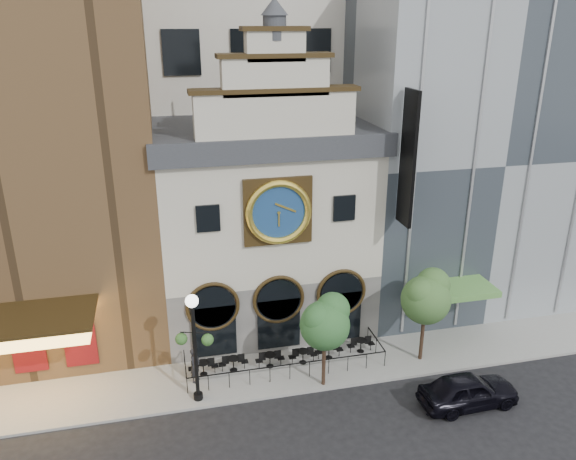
{
  "coord_description": "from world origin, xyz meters",
  "views": [
    {
      "loc": [
        -5.71,
        -22.87,
        17.9
      ],
      "look_at": [
        1.02,
        6.0,
        6.66
      ],
      "focal_mm": 35.0,
      "sensor_mm": 36.0,
      "label": 1
    }
  ],
  "objects_px": {
    "tree_right": "(427,296)",
    "pedestrian": "(195,365)",
    "bistro_1": "(233,363)",
    "bistro_3": "(303,355)",
    "car_right": "(468,390)",
    "bistro_4": "(329,351)",
    "bistro_2": "(270,359)",
    "bistro_5": "(361,344)",
    "tree_left": "(326,321)",
    "lamppost": "(194,336)",
    "bistro_0": "(203,367)"
  },
  "relations": [
    {
      "from": "lamppost",
      "to": "bistro_4",
      "type": "bearing_deg",
      "value": 31.17
    },
    {
      "from": "bistro_5",
      "to": "tree_right",
      "type": "bearing_deg",
      "value": -24.55
    },
    {
      "from": "bistro_2",
      "to": "tree_right",
      "type": "xyz_separation_m",
      "value": [
        8.33,
        -1.11,
        3.42
      ]
    },
    {
      "from": "bistro_3",
      "to": "tree_left",
      "type": "height_order",
      "value": "tree_left"
    },
    {
      "from": "bistro_0",
      "to": "tree_right",
      "type": "distance_m",
      "value": 12.45
    },
    {
      "from": "bistro_4",
      "to": "car_right",
      "type": "distance_m",
      "value": 7.61
    },
    {
      "from": "lamppost",
      "to": "tree_right",
      "type": "xyz_separation_m",
      "value": [
        12.35,
        0.78,
        0.31
      ]
    },
    {
      "from": "bistro_2",
      "to": "bistro_4",
      "type": "distance_m",
      "value": 3.36
    },
    {
      "from": "pedestrian",
      "to": "tree_right",
      "type": "height_order",
      "value": "tree_right"
    },
    {
      "from": "bistro_1",
      "to": "lamppost",
      "type": "height_order",
      "value": "lamppost"
    },
    {
      "from": "bistro_1",
      "to": "bistro_3",
      "type": "relative_size",
      "value": 1.0
    },
    {
      "from": "bistro_1",
      "to": "car_right",
      "type": "xyz_separation_m",
      "value": [
        10.85,
        -5.28,
        0.22
      ]
    },
    {
      "from": "bistro_1",
      "to": "tree_right",
      "type": "height_order",
      "value": "tree_right"
    },
    {
      "from": "lamppost",
      "to": "car_right",
      "type": "bearing_deg",
      "value": 1.94
    },
    {
      "from": "car_right",
      "to": "tree_right",
      "type": "height_order",
      "value": "tree_right"
    },
    {
      "from": "lamppost",
      "to": "tree_left",
      "type": "height_order",
      "value": "lamppost"
    },
    {
      "from": "lamppost",
      "to": "bistro_2",
      "type": "bearing_deg",
      "value": 41.41
    },
    {
      "from": "car_right",
      "to": "bistro_5",
      "type": "bearing_deg",
      "value": 31.56
    },
    {
      "from": "bistro_4",
      "to": "car_right",
      "type": "bearing_deg",
      "value": -43.59
    },
    {
      "from": "bistro_3",
      "to": "car_right",
      "type": "distance_m",
      "value": 8.71
    },
    {
      "from": "bistro_1",
      "to": "car_right",
      "type": "relative_size",
      "value": 0.32
    },
    {
      "from": "pedestrian",
      "to": "lamppost",
      "type": "distance_m",
      "value": 3.03
    },
    {
      "from": "bistro_2",
      "to": "bistro_1",
      "type": "bearing_deg",
      "value": 176.79
    },
    {
      "from": "car_right",
      "to": "tree_right",
      "type": "bearing_deg",
      "value": 5.87
    },
    {
      "from": "bistro_4",
      "to": "lamppost",
      "type": "relative_size",
      "value": 0.27
    },
    {
      "from": "car_right",
      "to": "tree_right",
      "type": "relative_size",
      "value": 0.93
    },
    {
      "from": "bistro_4",
      "to": "bistro_2",
      "type": "bearing_deg",
      "value": -178.62
    },
    {
      "from": "bistro_2",
      "to": "lamppost",
      "type": "bearing_deg",
      "value": -154.77
    },
    {
      "from": "bistro_4",
      "to": "car_right",
      "type": "relative_size",
      "value": 0.32
    },
    {
      "from": "tree_right",
      "to": "bistro_2",
      "type": "bearing_deg",
      "value": 172.39
    },
    {
      "from": "bistro_4",
      "to": "tree_right",
      "type": "bearing_deg",
      "value": -13.51
    },
    {
      "from": "bistro_2",
      "to": "bistro_5",
      "type": "bearing_deg",
      "value": 2.93
    },
    {
      "from": "tree_left",
      "to": "lamppost",
      "type": "bearing_deg",
      "value": 178.05
    },
    {
      "from": "tree_left",
      "to": "tree_right",
      "type": "height_order",
      "value": "tree_right"
    },
    {
      "from": "bistro_1",
      "to": "bistro_3",
      "type": "xyz_separation_m",
      "value": [
        3.8,
        -0.16,
        0.0
      ]
    },
    {
      "from": "bistro_5",
      "to": "car_right",
      "type": "bearing_deg",
      "value": -56.69
    },
    {
      "from": "pedestrian",
      "to": "tree_left",
      "type": "distance_m",
      "value": 7.2
    },
    {
      "from": "tree_left",
      "to": "tree_right",
      "type": "relative_size",
      "value": 0.95
    },
    {
      "from": "tree_right",
      "to": "bistro_3",
      "type": "bearing_deg",
      "value": 170.73
    },
    {
      "from": "bistro_0",
      "to": "bistro_3",
      "type": "height_order",
      "value": "same"
    },
    {
      "from": "bistro_0",
      "to": "tree_left",
      "type": "xyz_separation_m",
      "value": [
        6.0,
        -2.21,
        3.21
      ]
    },
    {
      "from": "car_right",
      "to": "pedestrian",
      "type": "height_order",
      "value": "pedestrian"
    },
    {
      "from": "bistro_3",
      "to": "bistro_5",
      "type": "bearing_deg",
      "value": 5.34
    },
    {
      "from": "bistro_5",
      "to": "tree_right",
      "type": "distance_m",
      "value": 4.77
    },
    {
      "from": "tree_right",
      "to": "pedestrian",
      "type": "bearing_deg",
      "value": 176.62
    },
    {
      "from": "pedestrian",
      "to": "bistro_0",
      "type": "bearing_deg",
      "value": -11.82
    },
    {
      "from": "bistro_1",
      "to": "bistro_2",
      "type": "xyz_separation_m",
      "value": [
        1.97,
        -0.11,
        0.0
      ]
    },
    {
      "from": "bistro_5",
      "to": "tree_left",
      "type": "distance_m",
      "value": 4.93
    },
    {
      "from": "bistro_2",
      "to": "tree_right",
      "type": "distance_m",
      "value": 9.07
    },
    {
      "from": "bistro_2",
      "to": "bistro_3",
      "type": "bearing_deg",
      "value": -1.66
    }
  ]
}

